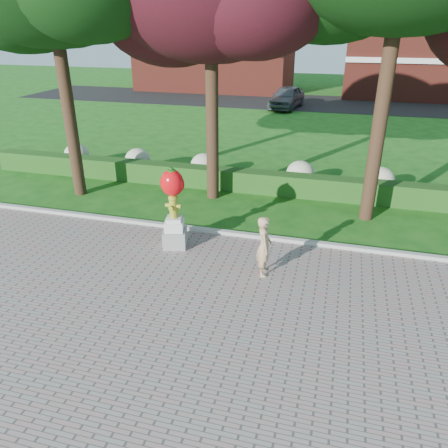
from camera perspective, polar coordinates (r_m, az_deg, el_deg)
name	(u,v)px	position (r m, az deg, el deg)	size (l,w,h in m)	color
ground	(221,291)	(10.82, -0.38, -8.75)	(100.00, 100.00, 0.00)	#175214
walkway	(156,421)	(7.98, -8.93, -24.11)	(40.00, 14.00, 0.04)	gray
curb	(248,236)	(13.31, 3.11, -1.53)	(40.00, 0.18, 0.15)	#ADADA5
lawn_hedge	(271,183)	(16.81, 6.11, 5.36)	(24.00, 0.70, 0.80)	#124213
hydrangea_row	(289,172)	(17.63, 8.53, 6.68)	(20.10, 1.10, 0.99)	beige
street	(315,103)	(37.23, 11.79, 15.23)	(50.00, 8.00, 0.02)	black
building_left	(216,50)	(44.51, -1.00, 21.77)	(14.00, 8.00, 7.00)	maroon
building_right	(419,57)	(43.11, 24.14, 19.27)	(12.00, 8.00, 6.40)	maroon
hydrant_sculpture	(173,206)	(12.31, -6.64, 2.36)	(0.79, 0.79, 2.39)	gray
woman	(264,246)	(11.08, 5.25, -2.91)	(0.59, 0.39, 1.61)	tan
parked_car	(287,97)	(34.36, 8.17, 16.09)	(1.90, 4.72, 1.61)	#42454A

